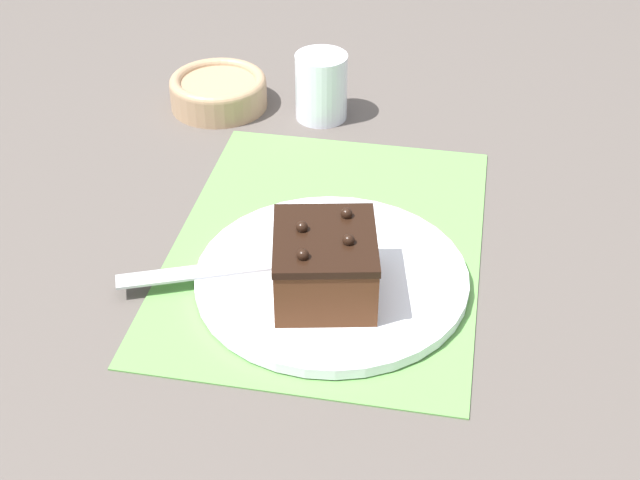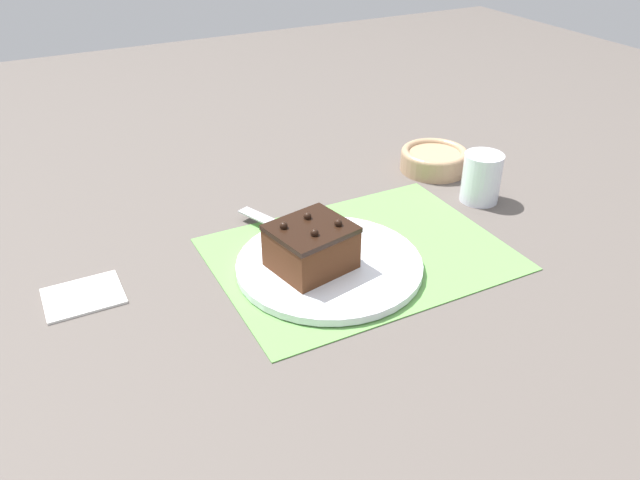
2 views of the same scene
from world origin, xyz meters
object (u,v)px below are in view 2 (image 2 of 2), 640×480
Objects in this scene: cake_plate at (329,265)px; serving_knife at (314,240)px; chocolate_cake at (311,246)px; small_bowl at (434,159)px; drinking_glass at (481,178)px.

cake_plate is 0.06m from serving_knife.
cake_plate is 0.05m from chocolate_cake.
serving_knife is at bearing 24.75° from small_bowl.
chocolate_cake is 0.45m from small_bowl.
drinking_glass is (-0.36, -0.08, 0.04)m from cake_plate.
serving_knife is at bearing -94.66° from cake_plate.
cake_plate is 0.43m from small_bowl.
small_bowl is (-0.39, -0.22, -0.03)m from chocolate_cake.
drinking_glass is (-0.36, -0.02, 0.02)m from serving_knife.
chocolate_cake reaches higher than serving_knife.
drinking_glass is 0.68× the size of small_bowl.
small_bowl reaches higher than cake_plate.
cake_plate is at bearing 31.84° from small_bowl.
cake_plate is at bearing -116.76° from serving_knife.
drinking_glass reaches higher than serving_knife.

